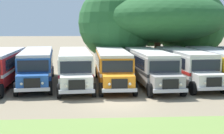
{
  "coord_description": "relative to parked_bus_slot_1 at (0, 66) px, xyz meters",
  "views": [
    {
      "loc": [
        -1.55,
        -20.33,
        5.11
      ],
      "look_at": [
        0.0,
        5.25,
        1.6
      ],
      "focal_mm": 51.23,
      "sensor_mm": 36.0,
      "label": 1
    }
  ],
  "objects": [
    {
      "name": "parked_bus_slot_6",
      "position": [
        15.62,
        0.32,
        0.0
      ],
      "size": [
        3.42,
        10.95,
        2.82
      ],
      "rotation": [
        0.0,
        0.0,
        -1.49
      ],
      "color": "silver",
      "rests_on": "ground_plane"
    },
    {
      "name": "parked_bus_slot_7",
      "position": [
        18.43,
        0.33,
        0.0
      ],
      "size": [
        2.94,
        10.87,
        2.82
      ],
      "rotation": [
        0.0,
        0.0,
        -1.54
      ],
      "color": "yellow",
      "rests_on": "ground_plane"
    },
    {
      "name": "ground_plane",
      "position": [
        9.21,
        -6.41,
        -1.58
      ],
      "size": [
        220.0,
        220.0,
        0.0
      ],
      "primitive_type": "plane",
      "color": "#84755B"
    },
    {
      "name": "parked_bus_slot_3",
      "position": [
        6.12,
        -0.13,
        0.0
      ],
      "size": [
        3.43,
        10.95,
        2.82
      ],
      "rotation": [
        0.0,
        0.0,
        -1.49
      ],
      "color": "silver",
      "rests_on": "ground_plane"
    },
    {
      "name": "parked_bus_slot_1",
      "position": [
        0.0,
        0.0,
        0.0
      ],
      "size": [
        2.91,
        10.87,
        2.82
      ],
      "rotation": [
        0.0,
        0.0,
        -1.55
      ],
      "color": "red",
      "rests_on": "ground_plane"
    },
    {
      "name": "parked_bus_slot_2",
      "position": [
        2.89,
        0.67,
        0.0
      ],
      "size": [
        3.69,
        10.99,
        2.82
      ],
      "rotation": [
        0.0,
        0.0,
        -1.46
      ],
      "color": "#23519E",
      "rests_on": "ground_plane"
    },
    {
      "name": "broad_shade_tree",
      "position": [
        14.98,
        9.91,
        4.02
      ],
      "size": [
        17.3,
        16.38,
        10.29
      ],
      "color": "brown",
      "rests_on": "ground_plane"
    },
    {
      "name": "parked_bus_slot_5",
      "position": [
        12.44,
        -0.25,
        0.0
      ],
      "size": [
        3.37,
        10.94,
        2.82
      ],
      "rotation": [
        0.0,
        0.0,
        -1.5
      ],
      "color": "#9E9993",
      "rests_on": "ground_plane"
    },
    {
      "name": "parked_bus_slot_4",
      "position": [
        9.32,
        0.11,
        0.0
      ],
      "size": [
        2.9,
        10.87,
        2.82
      ],
      "rotation": [
        0.0,
        0.0,
        -1.55
      ],
      "color": "orange",
      "rests_on": "ground_plane"
    }
  ]
}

